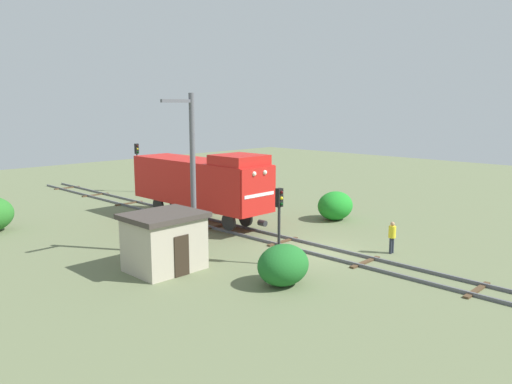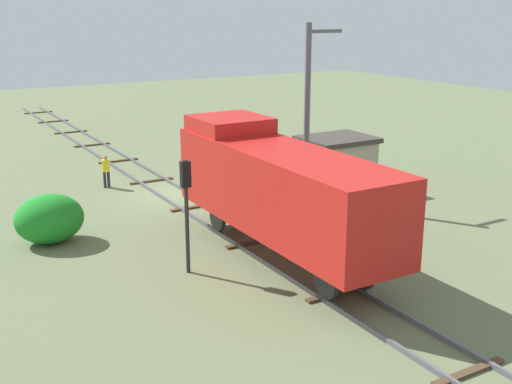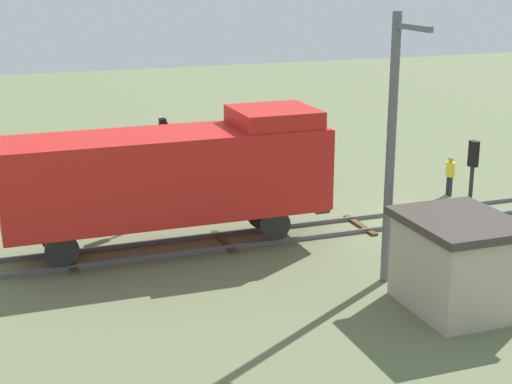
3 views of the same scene
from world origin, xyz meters
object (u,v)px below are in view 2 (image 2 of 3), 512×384
object	(u,v)px
catenary_mast	(308,110)
relay_hut	(336,163)
traffic_signal_mid	(186,196)
worker_near_track	(106,169)
traffic_signal_near	(229,136)
locomotive	(279,186)

from	to	relation	value
catenary_mast	relay_hut	distance (m)	3.98
traffic_signal_mid	worker_near_track	distance (m)	12.40
catenary_mast	relay_hut	world-z (taller)	catenary_mast
catenary_mast	traffic_signal_near	bearing A→B (deg)	-66.57
traffic_signal_mid	worker_near_track	xyz separation A→B (m)	(-1.00, -12.23, -1.79)
locomotive	traffic_signal_mid	bearing A→B (deg)	-8.28
traffic_signal_mid	relay_hut	bearing A→B (deg)	-151.60
worker_near_track	relay_hut	bearing A→B (deg)	-157.74
traffic_signal_mid	relay_hut	xyz separation A→B (m)	(-10.90, -5.89, -1.39)
worker_near_track	relay_hut	size ratio (longest dim) A/B	0.49
locomotive	catenary_mast	world-z (taller)	catenary_mast
locomotive	traffic_signal_near	xyz separation A→B (m)	(-3.20, -9.78, -0.12)
relay_hut	worker_near_track	bearing A→B (deg)	-32.61
traffic_signal_near	locomotive	bearing A→B (deg)	71.89
locomotive	worker_near_track	world-z (taller)	locomotive
traffic_signal_near	catenary_mast	distance (m)	4.99
traffic_signal_mid	worker_near_track	size ratio (longest dim) A/B	2.35
traffic_signal_near	worker_near_track	distance (m)	6.54
locomotive	catenary_mast	size ratio (longest dim) A/B	1.40
traffic_signal_near	traffic_signal_mid	world-z (taller)	traffic_signal_mid
locomotive	relay_hut	size ratio (longest dim) A/B	3.31
worker_near_track	catenary_mast	xyz separation A→B (m)	(-7.46, 7.23, 3.40)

